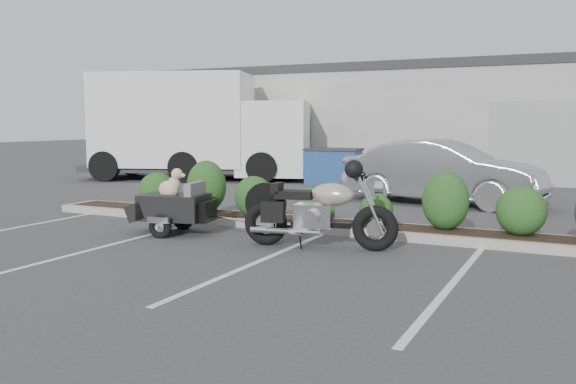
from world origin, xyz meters
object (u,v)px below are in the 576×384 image
at_px(dumpster, 334,166).
at_px(delivery_truck, 199,129).
at_px(pet_trailer, 173,206).
at_px(sedan, 443,172).
at_px(motorcycle, 318,212).

xyz_separation_m(dumpster, delivery_truck, (-4.79, -0.48, 1.15)).
xyz_separation_m(pet_trailer, sedan, (3.44, 5.99, 0.27)).
bearing_deg(sedan, pet_trailer, 157.58).
bearing_deg(motorcycle, pet_trailer, 168.98).
distance_m(pet_trailer, delivery_truck, 10.44).
relative_size(motorcycle, delivery_truck, 0.30).
height_order(motorcycle, sedan, sedan).
height_order(sedan, delivery_truck, delivery_truck).
height_order(pet_trailer, dumpster, pet_trailer).
bearing_deg(sedan, delivery_truck, 79.96).
bearing_deg(delivery_truck, motorcycle, -66.21).
bearing_deg(motorcycle, dumpster, 99.89).
distance_m(sedan, dumpster, 5.29).
bearing_deg(sedan, dumpster, 58.91).
bearing_deg(sedan, motorcycle, -178.72).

